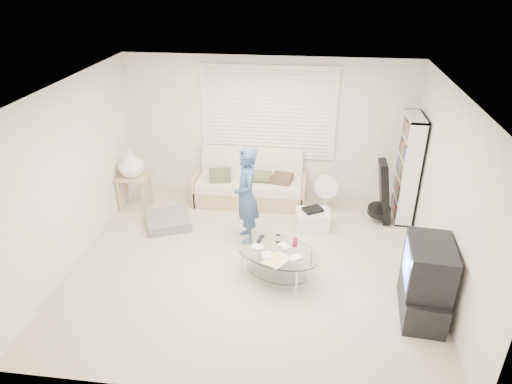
# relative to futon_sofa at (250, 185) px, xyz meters

# --- Properties ---
(ground) EXTENTS (5.00, 5.00, 0.00)m
(ground) POSITION_rel_futon_sofa_xyz_m (0.27, -1.87, -0.31)
(ground) COLOR #BDB093
(ground) RESTS_ON ground
(room_shell) EXTENTS (5.02, 4.52, 2.51)m
(room_shell) POSITION_rel_futon_sofa_xyz_m (0.27, -1.39, 1.32)
(room_shell) COLOR silver
(room_shell) RESTS_ON ground
(window_blinds) EXTENTS (2.32, 0.08, 1.62)m
(window_blinds) POSITION_rel_futon_sofa_xyz_m (0.27, 0.33, 1.24)
(window_blinds) COLOR silver
(window_blinds) RESTS_ON ground
(futon_sofa) EXTENTS (1.94, 0.78, 0.95)m
(futon_sofa) POSITION_rel_futon_sofa_xyz_m (0.00, 0.00, 0.00)
(futon_sofa) COLOR tan
(futon_sofa) RESTS_ON ground
(grey_floor_pillow) EXTENTS (0.90, 0.90, 0.15)m
(grey_floor_pillow) POSITION_rel_futon_sofa_xyz_m (-1.23, -0.98, -0.23)
(grey_floor_pillow) COLOR slate
(grey_floor_pillow) RESTS_ON ground
(side_table) EXTENTS (0.54, 0.44, 1.08)m
(side_table) POSITION_rel_futon_sofa_xyz_m (-1.95, -0.48, 0.49)
(side_table) COLOR tan
(side_table) RESTS_ON ground
(bookshelf) EXTENTS (0.28, 0.74, 1.76)m
(bookshelf) POSITION_rel_futon_sofa_xyz_m (2.60, -0.20, 0.57)
(bookshelf) COLOR white
(bookshelf) RESTS_ON ground
(guitar_case) EXTENTS (0.38, 0.39, 1.05)m
(guitar_case) POSITION_rel_futon_sofa_xyz_m (2.24, -0.43, 0.16)
(guitar_case) COLOR black
(guitar_case) RESTS_ON ground
(floor_fan) EXTENTS (0.41, 0.28, 0.68)m
(floor_fan) POSITION_rel_futon_sofa_xyz_m (1.33, -0.19, 0.09)
(floor_fan) COLOR white
(floor_fan) RESTS_ON ground
(storage_bin) EXTENTS (0.56, 0.42, 0.37)m
(storage_bin) POSITION_rel_futon_sofa_xyz_m (1.12, -0.79, -0.15)
(storage_bin) COLOR white
(storage_bin) RESTS_ON ground
(tv_unit) EXTENTS (0.57, 0.95, 0.99)m
(tv_unit) POSITION_rel_futon_sofa_xyz_m (2.47, -2.63, 0.17)
(tv_unit) COLOR black
(tv_unit) RESTS_ON ground
(coffee_table) EXTENTS (1.39, 1.15, 0.56)m
(coffee_table) POSITION_rel_futon_sofa_xyz_m (0.66, -2.15, 0.05)
(coffee_table) COLOR silver
(coffee_table) RESTS_ON ground
(standing_person) EXTENTS (0.52, 0.64, 1.52)m
(standing_person) POSITION_rel_futon_sofa_xyz_m (0.12, -1.25, 0.45)
(standing_person) COLOR navy
(standing_person) RESTS_ON ground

